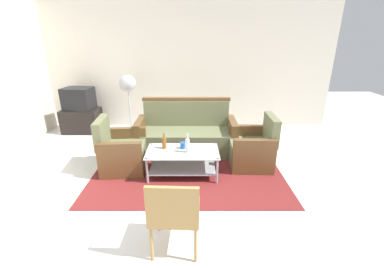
# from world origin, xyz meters

# --- Properties ---
(ground_plane) EXTENTS (14.00, 14.00, 0.00)m
(ground_plane) POSITION_xyz_m (0.00, 0.00, 0.00)
(ground_plane) COLOR white
(wall_back) EXTENTS (6.52, 0.12, 2.80)m
(wall_back) POSITION_xyz_m (0.00, 3.06, 1.40)
(wall_back) COLOR silver
(wall_back) RESTS_ON ground
(rug) EXTENTS (2.96, 2.20, 0.01)m
(rug) POSITION_xyz_m (0.01, 0.78, 0.01)
(rug) COLOR maroon
(rug) RESTS_ON ground
(couch) EXTENTS (1.80, 0.74, 0.96)m
(couch) POSITION_xyz_m (-0.03, 1.49, 0.32)
(couch) COLOR #6B704C
(couch) RESTS_ON rug
(armchair_left) EXTENTS (0.75, 0.81, 0.85)m
(armchair_left) POSITION_xyz_m (-1.06, 0.80, 0.29)
(armchair_left) COLOR #6B704C
(armchair_left) RESTS_ON rug
(armchair_right) EXTENTS (0.72, 0.78, 0.85)m
(armchair_right) POSITION_xyz_m (1.08, 0.93, 0.29)
(armchair_right) COLOR #6B704C
(armchair_right) RESTS_ON rug
(coffee_table) EXTENTS (1.10, 0.60, 0.40)m
(coffee_table) POSITION_xyz_m (-0.07, 0.59, 0.27)
(coffee_table) COLOR silver
(coffee_table) RESTS_ON rug
(bottle_brown) EXTENTS (0.07, 0.07, 0.25)m
(bottle_brown) POSITION_xyz_m (-0.35, 0.68, 0.50)
(bottle_brown) COLOR brown
(bottle_brown) RESTS_ON coffee_table
(bottle_clear) EXTENTS (0.07, 0.07, 0.30)m
(bottle_clear) POSITION_xyz_m (0.01, 0.54, 0.52)
(bottle_clear) COLOR silver
(bottle_clear) RESTS_ON coffee_table
(cup) EXTENTS (0.08, 0.08, 0.10)m
(cup) POSITION_xyz_m (-0.07, 0.68, 0.46)
(cup) COLOR #2659A5
(cup) RESTS_ON coffee_table
(tv_stand) EXTENTS (0.80, 0.50, 0.52)m
(tv_stand) POSITION_xyz_m (-2.40, 2.55, 0.26)
(tv_stand) COLOR black
(tv_stand) RESTS_ON ground
(television) EXTENTS (0.65, 0.52, 0.48)m
(television) POSITION_xyz_m (-2.40, 2.55, 0.76)
(television) COLOR black
(television) RESTS_ON tv_stand
(pedestal_fan) EXTENTS (0.36, 0.36, 1.27)m
(pedestal_fan) POSITION_xyz_m (-1.32, 2.60, 1.01)
(pedestal_fan) COLOR #2D2D33
(pedestal_fan) RESTS_ON ground
(wicker_chair) EXTENTS (0.50, 0.50, 0.84)m
(wicker_chair) POSITION_xyz_m (-0.09, -0.96, 0.49)
(wicker_chair) COLOR #AD844C
(wicker_chair) RESTS_ON ground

